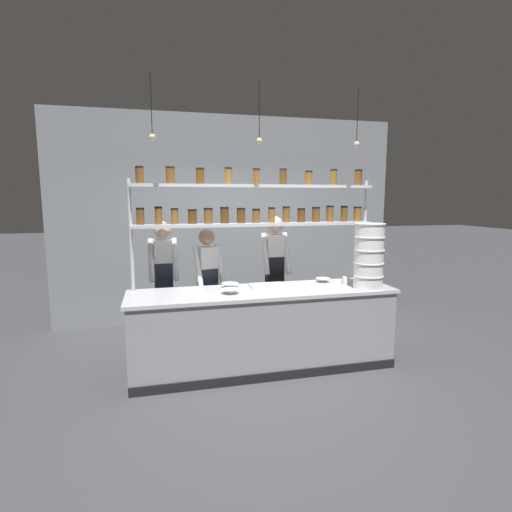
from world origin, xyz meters
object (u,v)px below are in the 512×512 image
at_px(spice_shelf_unit, 256,209).
at_px(chef_center, 208,283).
at_px(chef_left, 164,278).
at_px(chef_right, 275,270).
at_px(cutting_board, 267,286).
at_px(prep_bowl_center_front, 230,291).
at_px(prep_bowl_center_back, 323,280).
at_px(serving_cup_front, 346,280).
at_px(prep_bowl_near_left, 230,286).
at_px(container_stack, 369,256).

bearing_deg(spice_shelf_unit, chef_center, 151.62).
relative_size(chef_left, chef_right, 0.97).
height_order(chef_right, cutting_board, chef_right).
height_order(chef_right, prep_bowl_center_front, chef_right).
height_order(chef_center, prep_bowl_center_front, chef_center).
xyz_separation_m(chef_right, prep_bowl_center_back, (0.46, -0.55, -0.05)).
bearing_deg(serving_cup_front, chef_right, 133.83).
relative_size(spice_shelf_unit, chef_left, 1.74).
height_order(chef_left, prep_bowl_near_left, chef_left).
bearing_deg(cutting_board, chef_left, 150.91).
distance_m(chef_right, cutting_board, 0.68).
height_order(prep_bowl_center_back, serving_cup_front, serving_cup_front).
bearing_deg(chef_right, cutting_board, -114.33).
distance_m(cutting_board, prep_bowl_center_front, 0.54).
relative_size(chef_center, container_stack, 2.12).
relative_size(chef_left, prep_bowl_near_left, 8.27).
height_order(chef_left, prep_bowl_center_back, chef_left).
xyz_separation_m(prep_bowl_near_left, prep_bowl_center_front, (-0.05, -0.28, -0.00)).
relative_size(spice_shelf_unit, cutting_board, 7.22).
xyz_separation_m(chef_center, prep_bowl_near_left, (0.20, -0.44, 0.05)).
distance_m(chef_left, serving_cup_front, 2.26).
distance_m(chef_left, prep_bowl_center_front, 1.13).
bearing_deg(container_stack, prep_bowl_near_left, 166.02).
bearing_deg(prep_bowl_center_back, chef_center, 163.74).
distance_m(spice_shelf_unit, chef_left, 1.46).
xyz_separation_m(prep_bowl_center_front, serving_cup_front, (1.44, 0.15, 0.02)).
height_order(spice_shelf_unit, prep_bowl_near_left, spice_shelf_unit).
distance_m(chef_left, chef_right, 1.45).
xyz_separation_m(chef_left, prep_bowl_center_back, (1.90, -0.58, -0.01)).
height_order(chef_right, prep_bowl_center_back, chef_right).
relative_size(cutting_board, prep_bowl_center_back, 2.25).
bearing_deg(chef_center, prep_bowl_center_back, -31.52).
bearing_deg(spice_shelf_unit, prep_bowl_center_back, -7.13).
xyz_separation_m(chef_left, container_stack, (2.27, -1.00, 0.34)).
height_order(chef_center, prep_bowl_near_left, chef_center).
bearing_deg(chef_right, prep_bowl_center_back, -50.79).
relative_size(container_stack, prep_bowl_center_front, 3.80).
height_order(spice_shelf_unit, chef_right, spice_shelf_unit).
height_order(chef_left, prep_bowl_center_front, chef_left).
bearing_deg(spice_shelf_unit, prep_bowl_center_front, -133.32).
relative_size(spice_shelf_unit, prep_bowl_center_back, 16.23).
height_order(chef_left, serving_cup_front, chef_left).
relative_size(chef_left, chef_center, 1.06).
xyz_separation_m(spice_shelf_unit, serving_cup_front, (1.05, -0.27, -0.85)).
distance_m(spice_shelf_unit, prep_bowl_near_left, 0.94).
height_order(spice_shelf_unit, container_stack, spice_shelf_unit).
distance_m(prep_bowl_center_front, serving_cup_front, 1.45).
distance_m(cutting_board, prep_bowl_near_left, 0.44).
xyz_separation_m(chef_left, cutting_board, (1.17, -0.65, -0.02)).
bearing_deg(serving_cup_front, chef_center, 160.58).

